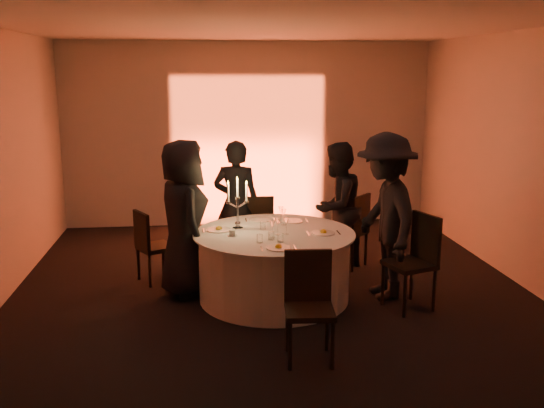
{
  "coord_description": "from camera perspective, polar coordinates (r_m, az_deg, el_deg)",
  "views": [
    {
      "loc": [
        -0.79,
        -6.44,
        2.52
      ],
      "look_at": [
        0.0,
        0.2,
        1.05
      ],
      "focal_mm": 40.0,
      "sensor_mm": 36.0,
      "label": 1
    }
  ],
  "objects": [
    {
      "name": "chair_back_left",
      "position": [
        8.01,
        -1.36,
        -2.01
      ],
      "size": [
        0.43,
        0.43,
        0.94
      ],
      "rotation": [
        0.0,
        0.0,
        3.1
      ],
      "color": "black",
      "rests_on": "floor"
    },
    {
      "name": "plate_left",
      "position": [
        6.83,
        -5.02,
        -2.35
      ],
      "size": [
        0.36,
        0.28,
        0.08
      ],
      "color": "silver",
      "rests_on": "banquet_table"
    },
    {
      "name": "floor",
      "position": [
        6.96,
        0.2,
        -8.82
      ],
      "size": [
        7.0,
        7.0,
        0.0
      ],
      "primitive_type": "plane",
      "color": "black",
      "rests_on": "ground"
    },
    {
      "name": "guest_back_left",
      "position": [
        7.87,
        -3.37,
        -0.01
      ],
      "size": [
        0.69,
        0.55,
        1.66
      ],
      "primitive_type": "imported",
      "rotation": [
        0.0,
        0.0,
        2.87
      ],
      "color": "black",
      "rests_on": "floor"
    },
    {
      "name": "candelabra",
      "position": [
        6.82,
        -3.26,
        -0.66
      ],
      "size": [
        0.26,
        0.12,
        0.61
      ],
      "color": "silver",
      "rests_on": "banquet_table"
    },
    {
      "name": "wine_glass_a",
      "position": [
        6.61,
        1.35,
        -1.72
      ],
      "size": [
        0.07,
        0.07,
        0.19
      ],
      "color": "silver",
      "rests_on": "banquet_table"
    },
    {
      "name": "chair_left",
      "position": [
        7.46,
        -11.39,
        -3.59
      ],
      "size": [
        0.53,
        0.53,
        0.89
      ],
      "rotation": [
        0.0,
        0.0,
        2.07
      ],
      "color": "black",
      "rests_on": "floor"
    },
    {
      "name": "chair_back_right",
      "position": [
        7.93,
        7.63,
        -2.11
      ],
      "size": [
        0.6,
        0.6,
        0.98
      ],
      "rotation": [
        0.0,
        0.0,
        -2.33
      ],
      "color": "black",
      "rests_on": "floor"
    },
    {
      "name": "wine_glass_b",
      "position": [
        6.58,
        0.53,
        -1.78
      ],
      "size": [
        0.07,
        0.07,
        0.19
      ],
      "color": "silver",
      "rests_on": "banquet_table"
    },
    {
      "name": "banquet_table",
      "position": [
        6.83,
        0.2,
        -5.82
      ],
      "size": [
        1.8,
        1.8,
        0.77
      ],
      "color": "black",
      "rests_on": "floor"
    },
    {
      "name": "wall_back",
      "position": [
        10.03,
        -2.25,
        6.55
      ],
      "size": [
        7.0,
        0.0,
        7.0
      ],
      "primitive_type": "plane",
      "rotation": [
        1.57,
        0.0,
        0.0
      ],
      "color": "#B9B2AB",
      "rests_on": "floor"
    },
    {
      "name": "tumbler_a",
      "position": [
        6.43,
        -0.06,
        -3.0
      ],
      "size": [
        0.07,
        0.07,
        0.09
      ],
      "primitive_type": "cylinder",
      "color": "silver",
      "rests_on": "banquet_table"
    },
    {
      "name": "plate_back_left",
      "position": [
        7.27,
        -1.12,
        -1.47
      ],
      "size": [
        0.36,
        0.28,
        0.01
      ],
      "color": "silver",
      "rests_on": "banquet_table"
    },
    {
      "name": "guest_back_right",
      "position": [
        7.75,
        6.1,
        -0.29
      ],
      "size": [
        1.01,
        1.01,
        1.66
      ],
      "primitive_type": "imported",
      "rotation": [
        0.0,
        0.0,
        -2.36
      ],
      "color": "black",
      "rests_on": "floor"
    },
    {
      "name": "plate_front",
      "position": [
        6.11,
        0.62,
        -4.06
      ],
      "size": [
        0.36,
        0.25,
        0.08
      ],
      "color": "silver",
      "rests_on": "banquet_table"
    },
    {
      "name": "coffee_cup",
      "position": [
        6.61,
        -3.76,
        -2.73
      ],
      "size": [
        0.11,
        0.11,
        0.07
      ],
      "color": "silver",
      "rests_on": "banquet_table"
    },
    {
      "name": "plate_back_right",
      "position": [
        7.2,
        1.96,
        -1.62
      ],
      "size": [
        0.35,
        0.25,
        0.01
      ],
      "color": "silver",
      "rests_on": "banquet_table"
    },
    {
      "name": "wine_glass_c",
      "position": [
        7.13,
        0.85,
        -0.67
      ],
      "size": [
        0.07,
        0.07,
        0.19
      ],
      "color": "silver",
      "rests_on": "banquet_table"
    },
    {
      "name": "chair_front",
      "position": [
        5.44,
        3.48,
        -8.91
      ],
      "size": [
        0.46,
        0.46,
        0.97
      ],
      "rotation": [
        0.0,
        0.0,
        -0.08
      ],
      "color": "black",
      "rests_on": "floor"
    },
    {
      "name": "wine_glass_d",
      "position": [
        7.01,
        1.12,
        -0.91
      ],
      "size": [
        0.07,
        0.07,
        0.19
      ],
      "color": "silver",
      "rests_on": "banquet_table"
    },
    {
      "name": "tumbler_d",
      "position": [
        6.83,
        -0.87,
        -2.06
      ],
      "size": [
        0.07,
        0.07,
        0.09
      ],
      "primitive_type": "cylinder",
      "color": "silver",
      "rests_on": "banquet_table"
    },
    {
      "name": "tumbler_b",
      "position": [
        6.34,
        0.81,
        -3.21
      ],
      "size": [
        0.07,
        0.07,
        0.09
      ],
      "primitive_type": "cylinder",
      "color": "silver",
      "rests_on": "banquet_table"
    },
    {
      "name": "uplighter_fixture",
      "position": [
        9.99,
        -2.04,
        -1.93
      ],
      "size": [
        0.25,
        0.12,
        0.1
      ],
      "primitive_type": "cube",
      "color": "black",
      "rests_on": "floor"
    },
    {
      "name": "chair_right",
      "position": [
        6.71,
        13.42,
        -4.75
      ],
      "size": [
        0.57,
        0.57,
        1.03
      ],
      "rotation": [
        0.0,
        0.0,
        -1.25
      ],
      "color": "black",
      "rests_on": "floor"
    },
    {
      "name": "wall_front",
      "position": [
        3.21,
        7.87,
        -6.25
      ],
      "size": [
        7.0,
        0.0,
        7.0
      ],
      "primitive_type": "plane",
      "rotation": [
        -1.57,
        0.0,
        0.0
      ],
      "color": "#B9B2AB",
      "rests_on": "floor"
    },
    {
      "name": "wine_glass_e",
      "position": [
        6.49,
        0.04,
        -1.99
      ],
      "size": [
        0.07,
        0.07,
        0.19
      ],
      "color": "silver",
      "rests_on": "banquet_table"
    },
    {
      "name": "plate_right",
      "position": [
        6.69,
        4.86,
        -2.65
      ],
      "size": [
        0.36,
        0.26,
        0.08
      ],
      "color": "silver",
      "rests_on": "banquet_table"
    },
    {
      "name": "wall_right",
      "position": [
        7.55,
        23.5,
        3.59
      ],
      "size": [
        0.0,
        7.0,
        7.0
      ],
      "primitive_type": "plane",
      "rotation": [
        1.57,
        0.0,
        -1.57
      ],
      "color": "#B9B2AB",
      "rests_on": "floor"
    },
    {
      "name": "guest_right",
      "position": [
        6.88,
        10.61,
        -1.14
      ],
      "size": [
        0.76,
        1.24,
        1.87
      ],
      "primitive_type": "imported",
      "rotation": [
        0.0,
        0.0,
        -1.52
      ],
      "color": "black",
      "rests_on": "floor"
    },
    {
      "name": "tumbler_c",
      "position": [
        6.31,
        -1.17,
        -3.29
      ],
      "size": [
        0.07,
        0.07,
        0.09
      ],
      "primitive_type": "cylinder",
      "color": "silver",
      "rests_on": "banquet_table"
    },
    {
      "name": "ceiling",
      "position": [
        6.51,
        0.22,
        16.62
      ],
      "size": [
        7.0,
        7.0,
        0.0
      ],
      "primitive_type": "plane",
      "rotation": [
        3.14,
        0.0,
        0.0
      ],
      "color": "silver",
      "rests_on": "wall_back"
    },
    {
      "name": "guest_left",
      "position": [
        6.92,
        -8.31,
        -1.34
      ],
      "size": [
        0.78,
        0.99,
        1.79
      ],
      "primitive_type": "imported",
      "rotation": [
        0.0,
        0.0,
        1.84
      ],
      "color": "black",
      "rests_on": "floor"
    }
  ]
}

